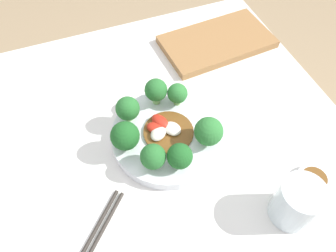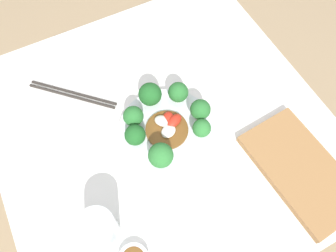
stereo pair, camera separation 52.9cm
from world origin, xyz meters
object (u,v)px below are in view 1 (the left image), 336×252
at_px(broccoli_southeast, 209,132).
at_px(sauce_dish, 313,179).
at_px(broccoli_southwest, 153,157).
at_px(broccoli_northwest, 128,109).
at_px(drinking_glass, 297,203).
at_px(broccoli_north, 156,90).
at_px(broccoli_west, 125,136).
at_px(broccoli_northeast, 177,94).
at_px(cutting_board, 217,42).
at_px(plate, 168,135).
at_px(stirfry_center, 164,129).
at_px(broccoli_south, 180,156).

xyz_separation_m(broccoli_southeast, sauce_dish, (0.17, -0.15, -0.05)).
height_order(broccoli_southeast, broccoli_southwest, broccoli_southeast).
bearing_deg(broccoli_northwest, broccoli_southwest, -85.18).
bearing_deg(broccoli_northwest, drinking_glass, -54.19).
xyz_separation_m(broccoli_north, broccoli_west, (-0.10, -0.09, -0.00)).
distance_m(broccoli_southeast, broccoli_northeast, 0.12).
xyz_separation_m(broccoli_west, drinking_glass, (0.24, -0.24, -0.01)).
xyz_separation_m(broccoli_north, sauce_dish, (0.23, -0.29, -0.05)).
distance_m(broccoli_northwest, drinking_glass, 0.37).
height_order(broccoli_northeast, cutting_board, broccoli_northeast).
relative_size(broccoli_north, drinking_glass, 0.69).
height_order(plate, broccoli_southeast, broccoli_southeast).
relative_size(broccoli_southeast, broccoli_north, 1.01).
xyz_separation_m(broccoli_west, sauce_dish, (0.32, -0.20, -0.05)).
distance_m(broccoli_northeast, broccoli_west, 0.16).
relative_size(broccoli_northeast, stirfry_center, 0.52).
bearing_deg(broccoli_north, broccoli_west, -137.73).
distance_m(broccoli_northeast, cutting_board, 0.26).
height_order(broccoli_south, cutting_board, broccoli_south).
bearing_deg(plate, cutting_board, 45.46).
relative_size(broccoli_northwest, sauce_dish, 0.91).
bearing_deg(broccoli_west, plate, 1.53).
bearing_deg(broccoli_south, plate, 84.44).
relative_size(broccoli_south, stirfry_center, 0.55).
bearing_deg(cutting_board, broccoli_south, -127.04).
bearing_deg(plate, sauce_dish, -40.91).
relative_size(broccoli_northeast, broccoli_west, 0.83).
xyz_separation_m(broccoli_north, broccoli_northeast, (0.04, -0.02, -0.01)).
bearing_deg(broccoli_northeast, broccoli_south, -110.47).
distance_m(plate, broccoli_northwest, 0.10).
height_order(stirfry_center, cutting_board, stirfry_center).
bearing_deg(cutting_board, broccoli_west, -143.63).
xyz_separation_m(plate, broccoli_southwest, (-0.06, -0.07, 0.05)).
height_order(broccoli_south, sauce_dish, broccoli_south).
height_order(broccoli_north, broccoli_northwest, broccoli_north).
bearing_deg(broccoli_south, cutting_board, 52.96).
distance_m(broccoli_southeast, stirfry_center, 0.10).
distance_m(broccoli_southwest, stirfry_center, 0.09).
relative_size(plate, stirfry_center, 2.30).
distance_m(broccoli_northeast, broccoli_south, 0.16).
height_order(broccoli_southeast, broccoli_northwest, broccoli_southeast).
distance_m(stirfry_center, drinking_glass, 0.29).
relative_size(broccoli_southwest, sauce_dish, 0.90).
xyz_separation_m(plate, broccoli_south, (-0.01, -0.08, 0.05)).
relative_size(plate, broccoli_west, 3.68).
xyz_separation_m(broccoli_northwest, broccoli_south, (0.06, -0.15, -0.00)).
bearing_deg(stirfry_center, broccoli_southwest, -125.19).
bearing_deg(broccoli_northeast, broccoli_west, -153.91).
xyz_separation_m(broccoli_north, stirfry_center, (-0.01, -0.08, -0.03)).
distance_m(broccoli_west, sauce_dish, 0.38).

